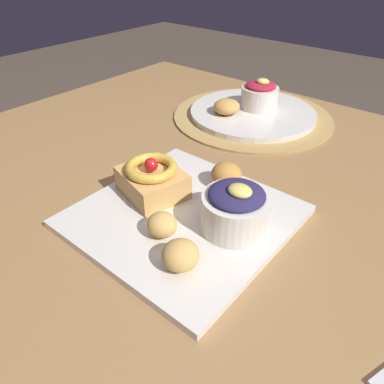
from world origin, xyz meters
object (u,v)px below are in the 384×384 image
Objects in this scene: front_plate at (183,216)px; back_ramekin at (260,95)px; cake_slice at (152,179)px; back_pastry at (227,107)px; back_plate at (253,113)px; fritter_middle at (226,175)px; fritter_front at (180,255)px; fritter_back at (162,225)px; berry_ramekin at (236,209)px.

back_ramekin reaches higher than front_plate.
back_pastry is (-0.09, 0.33, -0.01)m from cake_slice.
back_plate is at bearing 107.69° from front_plate.
fritter_middle is at bearing -67.62° from back_ramekin.
fritter_front is (0.14, -0.09, -0.01)m from cake_slice.
fritter_back is 0.49m from back_ramekin.
back_pastry is (-0.04, -0.05, 0.02)m from back_plate.
cake_slice is 2.78× the size of fritter_back.
back_pastry is (-0.24, 0.31, -0.01)m from berry_ramekin.
back_ramekin reaches higher than fritter_middle.
cake_slice is (-0.07, 0.01, 0.03)m from front_plate.
fritter_middle reaches higher than fritter_front.
fritter_back is 0.46m from back_plate.
berry_ramekin is 1.58× the size of back_pastry.
back_ramekin is at bearing 117.01° from berry_ramekin.
fritter_middle is 0.16m from fritter_back.
berry_ramekin is at bearing 84.87° from fritter_front.
fritter_back is at bearing -74.23° from back_ramekin.
berry_ramekin reaches higher than fritter_back.
fritter_front is at bearing -25.91° from fritter_back.
back_pastry is (-0.04, -0.08, -0.01)m from back_ramekin.
berry_ramekin is at bearing -61.44° from back_plate.
back_ramekin is (-0.20, 0.39, 0.00)m from berry_ramekin.
fritter_back is at bearing -81.08° from front_plate.
back_pastry is (-0.17, 0.39, 0.00)m from fritter_back.
berry_ramekin is 0.39m from back_pastry.
berry_ramekin is 0.10m from fritter_back.
back_plate is (-0.19, 0.47, -0.02)m from fritter_front.
fritter_front is 0.79× the size of back_pastry.
fritter_front is at bearing -95.13° from berry_ramekin.
fritter_front is at bearing -69.00° from back_ramekin.
berry_ramekin reaches higher than fritter_middle.
fritter_middle reaches higher than fritter_back.
cake_slice reaches higher than fritter_middle.
fritter_front is 0.51m from back_plate.
fritter_back is at bearing -131.82° from berry_ramekin.
berry_ramekin reaches higher than front_plate.
berry_ramekin is 2.00× the size of fritter_front.
fritter_back is (0.08, -0.06, -0.01)m from cake_slice.
back_ramekin is (0.00, 0.02, 0.04)m from back_plate.
front_plate is at bearing -64.36° from back_pastry.
berry_ramekin is at bearing -52.91° from back_pastry.
back_plate reaches higher than front_plate.
back_ramekin is at bearing 106.63° from front_plate.
back_plate is 0.07m from back_pastry.
berry_ramekin is 1.86× the size of fritter_middle.
fritter_middle is 0.18× the size of back_plate.
fritter_front reaches higher than front_plate.
cake_slice is 0.17m from fritter_front.
fritter_middle reaches higher than front_plate.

